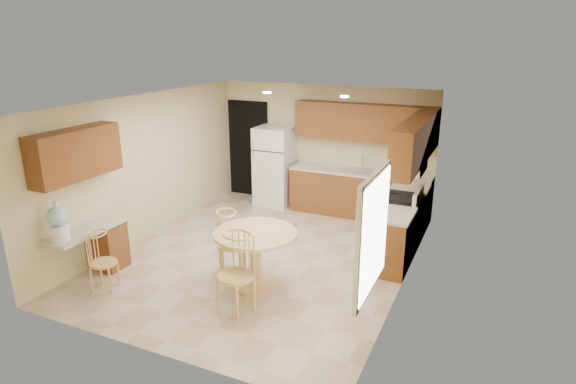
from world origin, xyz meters
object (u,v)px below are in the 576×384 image
at_px(refrigerator, 275,166).
at_px(dining_table, 256,252).
at_px(stove, 399,223).
at_px(water_crock, 58,223).
at_px(chair_table_a, 227,239).
at_px(chair_table_b, 231,270).
at_px(chair_desk, 98,258).

height_order(refrigerator, dining_table, refrigerator).
relative_size(stove, water_crock, 1.95).
bearing_deg(water_crock, stove, 40.06).
bearing_deg(chair_table_a, water_crock, -93.76).
height_order(refrigerator, chair_table_a, refrigerator).
xyz_separation_m(refrigerator, chair_table_a, (0.78, -3.20, -0.23)).
distance_m(dining_table, chair_table_b, 0.76).
bearing_deg(chair_desk, dining_table, 98.81).
bearing_deg(chair_table_b, chair_table_a, -44.85).
relative_size(dining_table, chair_table_a, 1.19).
bearing_deg(stove, refrigerator, 157.01).
bearing_deg(water_crock, dining_table, 26.07).
xyz_separation_m(chair_desk, water_crock, (-0.45, -0.18, 0.51)).
distance_m(refrigerator, chair_table_b, 4.34).
bearing_deg(chair_desk, chair_table_b, 78.50).
distance_m(dining_table, water_crock, 2.69).
height_order(chair_table_a, water_crock, water_crock).
bearing_deg(stove, chair_table_b, -117.41).
height_order(dining_table, chair_table_a, chair_table_a).
bearing_deg(refrigerator, chair_table_b, -71.45).
bearing_deg(chair_table_a, chair_desk, -89.95).
relative_size(chair_table_a, chair_table_b, 0.92).
relative_size(refrigerator, chair_table_b, 1.56).
xyz_separation_m(refrigerator, dining_table, (1.33, -3.36, -0.26)).
bearing_deg(chair_table_a, dining_table, 34.46).
height_order(dining_table, chair_table_b, chair_table_b).
height_order(stove, dining_table, stove).
relative_size(refrigerator, stove, 1.51).
height_order(stove, chair_table_a, stove).
bearing_deg(refrigerator, water_crock, -103.08).
distance_m(stove, water_crock, 5.16).
distance_m(chair_desk, water_crock, 0.70).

